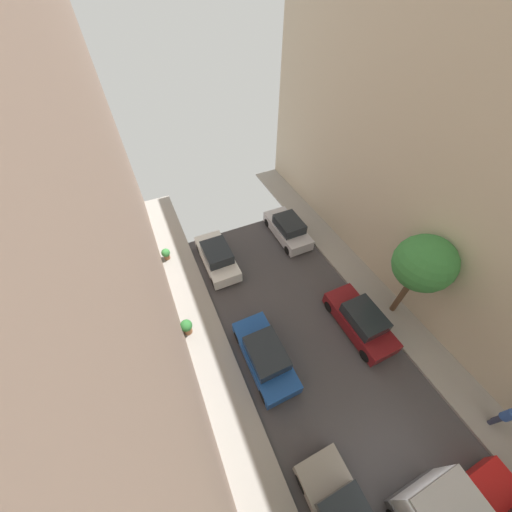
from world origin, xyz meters
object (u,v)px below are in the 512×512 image
at_px(parked_car_right_3, 361,321).
at_px(pedestrian, 505,416).
at_px(parked_car_left_4, 217,257).
at_px(parked_car_right_4, 288,229).
at_px(parked_car_left_3, 265,356).
at_px(potted_plant_1, 187,327).
at_px(potted_plant_0, 166,254).
at_px(street_tree_1, 424,264).

xyz_separation_m(parked_car_right_3, pedestrian, (2.32, -6.04, 0.35)).
height_order(parked_car_left_4, parked_car_right_4, same).
bearing_deg(parked_car_left_3, potted_plant_1, 134.80).
height_order(pedestrian, potted_plant_0, pedestrian).
bearing_deg(pedestrian, parked_car_left_4, 119.80).
distance_m(parked_car_left_3, potted_plant_1, 4.33).
bearing_deg(street_tree_1, parked_car_right_3, -179.11).
bearing_deg(parked_car_left_3, parked_car_left_4, 90.00).
height_order(parked_car_right_3, parked_car_right_4, same).
relative_size(parked_car_right_3, potted_plant_0, 5.11).
xyz_separation_m(parked_car_right_4, potted_plant_1, (-8.45, -4.42, -0.01)).
bearing_deg(parked_car_right_3, pedestrian, -68.97).
distance_m(parked_car_left_4, potted_plant_0, 3.41).
xyz_separation_m(pedestrian, potted_plant_0, (-10.64, 15.24, -0.46)).
relative_size(parked_car_left_3, street_tree_1, 0.78).
distance_m(parked_car_left_4, parked_car_right_4, 5.42).
xyz_separation_m(parked_car_right_3, parked_car_right_4, (0.00, 7.90, 0.00)).
distance_m(parked_car_left_3, potted_plant_0, 9.26).
bearing_deg(parked_car_right_4, pedestrian, -80.55).
bearing_deg(potted_plant_0, street_tree_1, -40.36).
bearing_deg(potted_plant_0, parked_car_left_3, -71.63).
xyz_separation_m(parked_car_right_3, street_tree_1, (2.46, 0.04, 3.38)).
bearing_deg(parked_car_right_3, potted_plant_0, 132.12).
bearing_deg(pedestrian, parked_car_left_3, 140.12).
bearing_deg(pedestrian, potted_plant_1, 138.52).
distance_m(parked_car_left_3, parked_car_right_3, 5.42).
xyz_separation_m(parked_car_left_3, parked_car_left_4, (0.00, 7.03, 0.00)).
height_order(parked_car_left_3, street_tree_1, street_tree_1).
distance_m(parked_car_right_4, potted_plant_0, 8.42).
height_order(parked_car_left_4, potted_plant_1, parked_car_left_4).
bearing_deg(parked_car_right_4, parked_car_right_3, -90.00).
bearing_deg(parked_car_right_4, potted_plant_0, 171.13).
bearing_deg(potted_plant_0, potted_plant_1, -91.33).
distance_m(parked_car_right_3, street_tree_1, 4.18).
xyz_separation_m(parked_car_right_4, potted_plant_0, (-8.32, 1.30, -0.10)).
relative_size(parked_car_left_4, parked_car_right_3, 1.00).
distance_m(pedestrian, potted_plant_1, 14.38).
height_order(parked_car_right_3, pedestrian, pedestrian).
distance_m(parked_car_left_3, parked_car_left_4, 7.03).
relative_size(parked_car_left_3, potted_plant_1, 4.22).
bearing_deg(parked_car_left_3, pedestrian, -39.88).
height_order(parked_car_left_3, pedestrian, pedestrian).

